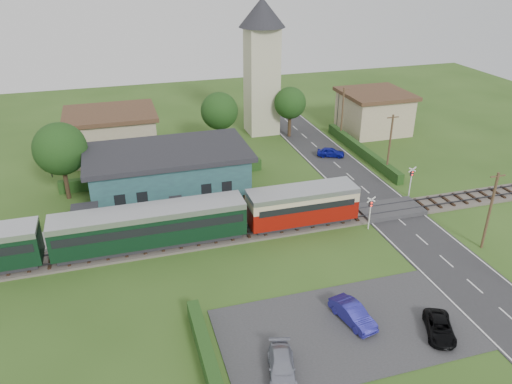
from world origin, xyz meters
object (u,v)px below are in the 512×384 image
object	(u,v)px
church_tower	(262,57)
pedestrian_near	(244,203)
crossing_signal_near	(370,208)
car_park_blue	(353,314)
equipment_hut	(86,221)
train	(111,231)
car_on_road	(331,152)
car_park_dark	(440,328)
crossing_signal_far	(411,177)
station_building	(169,174)
car_park_silver	(282,367)
pedestrian_far	(97,222)
house_east	(374,111)
house_west	(112,133)

from	to	relation	value
church_tower	pedestrian_near	bearing A→B (deg)	-111.09
crossing_signal_near	car_park_blue	size ratio (longest dim) A/B	0.85
equipment_hut	train	bearing A→B (deg)	-57.79
equipment_hut	car_on_road	size ratio (longest dim) A/B	0.77
car_park_dark	pedestrian_near	size ratio (longest dim) A/B	2.18
crossing_signal_far	car_park_blue	distance (m)	21.38
station_building	train	size ratio (longest dim) A/B	0.37
car_on_road	car_park_silver	world-z (taller)	car_park_silver
car_park_dark	pedestrian_far	bearing A→B (deg)	161.70
crossing_signal_far	train	bearing A→B (deg)	-175.38
car_park_blue	car_park_dark	bearing A→B (deg)	-41.72
house_east	station_building	bearing A→B (deg)	-156.56
church_tower	crossing_signal_near	world-z (taller)	church_tower
equipment_hut	house_west	world-z (taller)	house_west
crossing_signal_near	pedestrian_far	world-z (taller)	crossing_signal_near
station_building	car_on_road	size ratio (longest dim) A/B	4.85
car_park_blue	house_west	bearing A→B (deg)	99.04
train	car_park_dark	size ratio (longest dim) A/B	11.92
equipment_hut	house_west	size ratio (longest dim) A/B	0.24
church_tower	pedestrian_near	size ratio (longest dim) A/B	10.57
house_east	car_park_silver	size ratio (longest dim) A/B	2.26
train	car_park_silver	world-z (taller)	train
train	pedestrian_far	world-z (taller)	train
church_tower	house_west	size ratio (longest dim) A/B	1.63
crossing_signal_far	car_park_silver	xyz separation A→B (m)	(-20.50, -18.89, -1.50)
crossing_signal_near	car_park_silver	xyz separation A→B (m)	(-13.30, -14.09, -1.50)
train	crossing_signal_near	world-z (taller)	train
house_west	crossing_signal_near	size ratio (longest dim) A/B	3.30
train	car_park_blue	distance (m)	20.39
house_east	pedestrian_near	bearing A→B (deg)	-141.92
church_tower	car_park_dark	xyz separation A→B (m)	(-0.78, -42.20, -9.64)
house_west	house_east	distance (m)	35.01
church_tower	pedestrian_near	xyz separation A→B (m)	(-8.70, -22.57, -8.94)
car_park_dark	church_tower	bearing A→B (deg)	113.29
car_park_silver	pedestrian_far	size ratio (longest dim) A/B	2.14
station_building	car_park_dark	distance (m)	29.01
crossing_signal_far	crossing_signal_near	bearing A→B (deg)	-146.31
car_park_silver	pedestrian_near	xyz separation A→B (m)	(3.20, 19.93, 0.64)
station_building	crossing_signal_near	bearing A→B (deg)	-34.81
crossing_signal_far	car_park_dark	bearing A→B (deg)	-116.77
car_park_dark	pedestrian_near	bearing A→B (deg)	136.34
crossing_signal_near	house_east	bearing A→B (deg)	60.87
house_west	pedestrian_near	bearing A→B (deg)	-60.01
church_tower	car_park_dark	world-z (taller)	church_tower
station_building	car_park_blue	xyz separation A→B (m)	(9.29, -22.42, -1.97)
pedestrian_far	station_building	bearing A→B (deg)	-62.77
pedestrian_near	station_building	bearing A→B (deg)	-60.92
crossing_signal_near	pedestrian_near	world-z (taller)	crossing_signal_near
car_park_silver	car_park_dark	bearing A→B (deg)	16.11
house_east	car_park_blue	distance (m)	41.09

